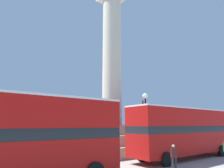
{
  "coord_description": "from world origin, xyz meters",
  "views": [
    {
      "loc": [
        -11.95,
        -16.71,
        2.88
      ],
      "look_at": [
        0.0,
        0.0,
        7.11
      ],
      "focal_mm": 32.0,
      "sensor_mm": 36.0,
      "label": 1
    }
  ],
  "objects_px": {
    "street_lamp": "(146,116)",
    "equestrian_statue": "(144,133)",
    "pedestrian_by_plinth": "(174,156)",
    "monument_column": "(112,92)",
    "bus_b": "(14,135)",
    "bus_a": "(183,130)"
  },
  "relations": [
    {
      "from": "bus_a",
      "to": "street_lamp",
      "type": "xyz_separation_m",
      "value": [
        -2.47,
        2.11,
        1.3
      ]
    },
    {
      "from": "street_lamp",
      "to": "equestrian_statue",
      "type": "bearing_deg",
      "value": 47.0
    },
    {
      "from": "pedestrian_by_plinth",
      "to": "equestrian_statue",
      "type": "bearing_deg",
      "value": 73.94
    },
    {
      "from": "bus_a",
      "to": "street_lamp",
      "type": "distance_m",
      "value": 3.5
    },
    {
      "from": "bus_b",
      "to": "street_lamp",
      "type": "relative_size",
      "value": 1.88
    },
    {
      "from": "monument_column",
      "to": "bus_b",
      "type": "xyz_separation_m",
      "value": [
        -10.07,
        -6.0,
        -3.83
      ]
    },
    {
      "from": "monument_column",
      "to": "pedestrian_by_plinth",
      "type": "distance_m",
      "value": 9.56
    },
    {
      "from": "bus_b",
      "to": "street_lamp",
      "type": "distance_m",
      "value": 11.8
    },
    {
      "from": "street_lamp",
      "to": "pedestrian_by_plinth",
      "type": "height_order",
      "value": "street_lamp"
    },
    {
      "from": "bus_a",
      "to": "equestrian_statue",
      "type": "relative_size",
      "value": 1.77
    },
    {
      "from": "equestrian_statue",
      "to": "pedestrian_by_plinth",
      "type": "height_order",
      "value": "equestrian_statue"
    },
    {
      "from": "equestrian_statue",
      "to": "pedestrian_by_plinth",
      "type": "distance_m",
      "value": 15.13
    },
    {
      "from": "bus_b",
      "to": "bus_a",
      "type": "bearing_deg",
      "value": 2.46
    },
    {
      "from": "monument_column",
      "to": "equestrian_statue",
      "type": "relative_size",
      "value": 2.95
    },
    {
      "from": "street_lamp",
      "to": "monument_column",
      "type": "bearing_deg",
      "value": 111.81
    },
    {
      "from": "monument_column",
      "to": "street_lamp",
      "type": "height_order",
      "value": "monument_column"
    },
    {
      "from": "equestrian_statue",
      "to": "monument_column",
      "type": "bearing_deg",
      "value": -129.7
    },
    {
      "from": "bus_a",
      "to": "equestrian_statue",
      "type": "xyz_separation_m",
      "value": [
        4.61,
        9.71,
        -0.57
      ]
    },
    {
      "from": "bus_b",
      "to": "pedestrian_by_plinth",
      "type": "distance_m",
      "value": 9.74
    },
    {
      "from": "monument_column",
      "to": "equestrian_statue",
      "type": "distance_m",
      "value": 10.41
    },
    {
      "from": "monument_column",
      "to": "pedestrian_by_plinth",
      "type": "relative_size",
      "value": 11.81
    },
    {
      "from": "street_lamp",
      "to": "pedestrian_by_plinth",
      "type": "bearing_deg",
      "value": -114.37
    }
  ]
}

